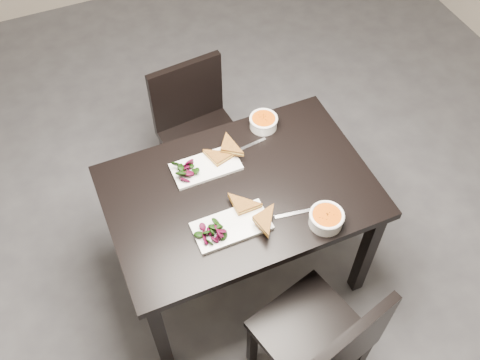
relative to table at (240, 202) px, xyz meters
The scene contains 14 objects.
ground 0.74m from the table, 80.43° to the left, with size 5.00×5.00×0.00m, color #47474C.
table is the anchor object (origin of this frame).
chair_near 0.72m from the table, 82.35° to the right, with size 0.51×0.51×0.85m.
chair_far 0.70m from the table, 87.45° to the left, with size 0.46×0.46×0.85m.
plate_near 0.23m from the table, 123.53° to the right, with size 0.33×0.16×0.02m, color white.
sandwich_near 0.22m from the table, 107.17° to the right, with size 0.16×0.12×0.05m, color #A86723, non-canonical shape.
salad_near 0.31m from the table, 141.31° to the right, with size 0.10×0.09×0.05m, color black, non-canonical shape.
soup_bowl_near 0.43m from the table, 49.26° to the right, with size 0.15×0.15×0.07m.
cutlery_near 0.29m from the table, 52.01° to the right, with size 0.18×0.02×0.00m, color silver.
plate_far 0.23m from the table, 118.50° to the left, with size 0.32×0.16×0.02m, color white.
sandwich_far 0.22m from the table, 100.90° to the left, with size 0.16×0.12×0.05m, color #A86723, non-canonical shape.
salad_far 0.30m from the table, 137.90° to the left, with size 0.10×0.09×0.04m, color black, non-canonical shape.
soup_bowl_far 0.43m from the table, 50.18° to the left, with size 0.14×0.14×0.06m.
cutlery_far 0.28m from the table, 56.82° to the left, with size 0.18×0.02×0.00m, color silver.
Camera 1 is at (-0.63, -1.66, 2.71)m, focal length 40.40 mm.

